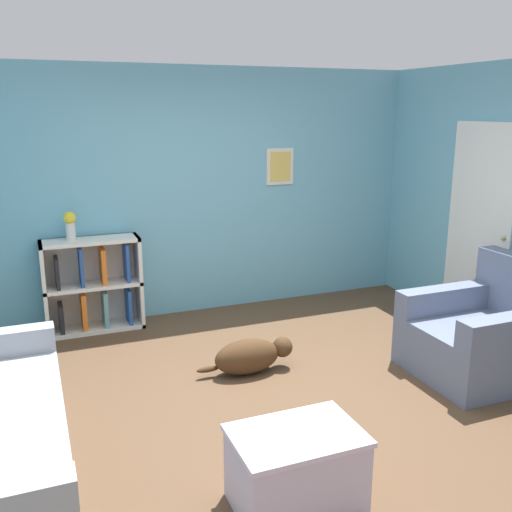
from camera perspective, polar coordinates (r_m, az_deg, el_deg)
ground_plane at (r=4.50m, az=1.95°, el=-14.28°), size 14.00×14.00×0.00m
wall_back at (r=6.13m, az=-6.45°, el=6.29°), size 5.60×0.13×2.60m
bookshelf at (r=5.92m, az=-15.97°, el=-2.90°), size 0.95×0.32×0.94m
recliner_chair at (r=5.18m, az=21.96°, el=-7.32°), size 1.05×0.94×0.96m
coffee_table at (r=3.38m, az=4.03°, el=-20.29°), size 0.72×0.49×0.45m
dog at (r=4.87m, az=-0.55°, el=-9.94°), size 0.85×0.27×0.30m
vase at (r=5.73m, az=-18.10°, el=3.04°), size 0.12×0.12×0.28m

